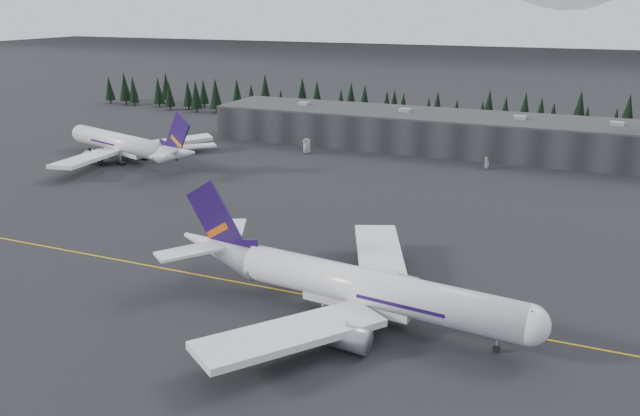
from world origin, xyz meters
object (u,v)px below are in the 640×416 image
at_px(terminal, 431,131).
at_px(jet_main, 344,283).
at_px(gse_vehicle_b, 487,167).
at_px(gse_vehicle_a, 307,151).
at_px(jet_parked, 129,145).

xyz_separation_m(terminal, jet_main, (14.99, -130.95, -0.71)).
bearing_deg(terminal, gse_vehicle_b, -44.62).
relative_size(gse_vehicle_a, gse_vehicle_b, 1.40).
bearing_deg(jet_parked, jet_main, 161.82).
height_order(terminal, jet_main, jet_main).
bearing_deg(terminal, jet_parked, -146.29).
bearing_deg(jet_parked, terminal, -129.03).
bearing_deg(gse_vehicle_a, jet_main, -89.46).
relative_size(terminal, jet_parked, 2.48).
bearing_deg(jet_parked, gse_vehicle_b, -145.05).
height_order(jet_main, gse_vehicle_a, jet_main).
height_order(jet_main, gse_vehicle_b, jet_main).
relative_size(terminal, gse_vehicle_a, 29.85).
distance_m(jet_main, jet_parked, 125.47).
bearing_deg(jet_main, gse_vehicle_a, 122.86).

